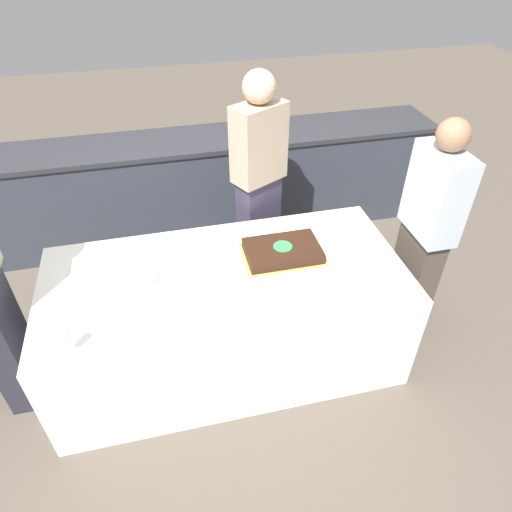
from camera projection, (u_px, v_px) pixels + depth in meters
The scene contains 9 objects.
ground_plane at pixel (229, 354), 3.22m from camera, with size 14.00×14.00×0.00m, color brown.
back_counter at pixel (195, 186), 4.15m from camera, with size 4.40×0.58×0.92m.
dining_table at pixel (227, 317), 2.99m from camera, with size 2.20×1.03×0.75m.
cake at pixel (283, 251), 2.88m from camera, with size 0.51×0.34×0.07m.
plate_stack at pixel (136, 279), 2.67m from camera, with size 0.24×0.24×0.06m.
wine_glass at pixel (67, 337), 2.23m from camera, with size 0.07×0.07×0.16m.
side_plate_near_cake at pixel (277, 227), 3.13m from camera, with size 0.18×0.18×0.00m.
person_cutting_cake at pixel (259, 185), 3.29m from camera, with size 0.42×0.35×1.71m.
person_seated_right at pixel (425, 234), 2.95m from camera, with size 0.20×0.40×1.60m.
Camera 1 is at (-0.30, -2.07, 2.55)m, focal length 32.00 mm.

